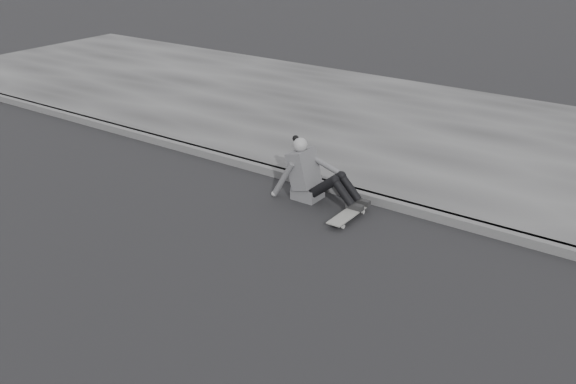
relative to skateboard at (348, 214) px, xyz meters
The scene contains 5 objects.
ground 1.96m from the skateboard, 100.31° to the right, with size 80.00×80.00×0.00m, color black.
curb 0.74m from the skateboard, 118.23° to the left, with size 24.00×0.16×0.12m, color #4F4F4F.
sidewalk 3.69m from the skateboard, 95.45° to the left, with size 24.00×6.00×0.12m, color #3D3D3D.
skateboard is the anchor object (origin of this frame).
seated_woman 0.83m from the skateboard, 161.47° to the left, with size 1.38×0.46×0.88m.
Camera 1 is at (4.01, -4.62, 3.73)m, focal length 40.00 mm.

